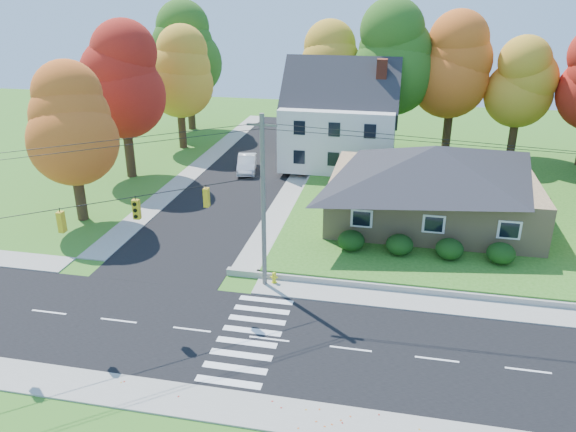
% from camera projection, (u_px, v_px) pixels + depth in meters
% --- Properties ---
extents(ground, '(120.00, 120.00, 0.00)m').
position_uv_depth(ground, '(269.00, 339.00, 27.49)').
color(ground, '#3D7923').
extents(road_main, '(90.00, 8.00, 0.02)m').
position_uv_depth(road_main, '(269.00, 339.00, 27.49)').
color(road_main, black).
rests_on(road_main, ground).
extents(road_cross, '(8.00, 44.00, 0.02)m').
position_uv_depth(road_cross, '(250.00, 169.00, 52.48)').
color(road_cross, black).
rests_on(road_cross, ground).
extents(sidewalk_north, '(90.00, 2.00, 0.08)m').
position_uv_depth(sidewalk_north, '(289.00, 288.00, 31.99)').
color(sidewalk_north, '#9C9A90').
rests_on(sidewalk_north, ground).
extents(sidewalk_south, '(90.00, 2.00, 0.08)m').
position_uv_depth(sidewalk_south, '(241.00, 409.00, 22.95)').
color(sidewalk_south, '#9C9A90').
rests_on(sidewalk_south, ground).
extents(lawn, '(30.00, 30.00, 0.50)m').
position_uv_depth(lawn, '(492.00, 202.00, 43.96)').
color(lawn, '#3D7923').
rests_on(lawn, ground).
extents(ranch_house, '(14.60, 10.60, 5.40)m').
position_uv_depth(ranch_house, '(433.00, 182.00, 39.21)').
color(ranch_house, tan).
rests_on(ranch_house, lawn).
extents(colonial_house, '(10.40, 8.40, 9.60)m').
position_uv_depth(colonial_house, '(340.00, 120.00, 51.04)').
color(colonial_house, silver).
rests_on(colonial_house, lawn).
extents(hedge_row, '(10.70, 1.70, 1.27)m').
position_uv_depth(hedge_row, '(424.00, 247.00, 34.52)').
color(hedge_row, '#163A10').
rests_on(hedge_row, lawn).
extents(traffic_infrastructure, '(38.10, 10.66, 10.00)m').
position_uv_depth(traffic_infrastructure, '(271.00, 232.00, 26.76)').
color(traffic_infrastructure, '#666059').
rests_on(traffic_infrastructure, ground).
extents(tree_lot_0, '(6.72, 6.72, 12.51)m').
position_uv_depth(tree_lot_0, '(328.00, 69.00, 55.41)').
color(tree_lot_0, '#3F2A19').
rests_on(tree_lot_0, lawn).
extents(tree_lot_1, '(7.84, 7.84, 14.60)m').
position_uv_depth(tree_lot_1, '(390.00, 58.00, 52.89)').
color(tree_lot_1, '#3F2A19').
rests_on(tree_lot_1, lawn).
extents(tree_lot_2, '(7.28, 7.28, 13.56)m').
position_uv_depth(tree_lot_2, '(454.00, 65.00, 52.92)').
color(tree_lot_2, '#3F2A19').
rests_on(tree_lot_2, lawn).
extents(tree_lot_3, '(6.16, 6.16, 11.47)m').
position_uv_depth(tree_lot_3, '(521.00, 83.00, 51.40)').
color(tree_lot_3, '#3F2A19').
rests_on(tree_lot_3, lawn).
extents(tree_west_0, '(6.16, 6.16, 11.47)m').
position_uv_depth(tree_west_0, '(69.00, 124.00, 38.76)').
color(tree_west_0, '#3F2A19').
rests_on(tree_west_0, ground).
extents(tree_west_1, '(7.28, 7.28, 13.56)m').
position_uv_depth(tree_west_1, '(122.00, 81.00, 47.48)').
color(tree_west_1, '#3F2A19').
rests_on(tree_west_1, ground).
extents(tree_west_2, '(6.72, 6.72, 12.51)m').
position_uv_depth(tree_west_2, '(178.00, 72.00, 56.59)').
color(tree_west_2, '#3F2A19').
rests_on(tree_west_2, ground).
extents(tree_west_3, '(7.84, 7.84, 14.60)m').
position_uv_depth(tree_west_3, '(187.00, 50.00, 63.69)').
color(tree_west_3, '#3F2A19').
rests_on(tree_west_3, ground).
extents(white_car, '(2.54, 4.84, 1.52)m').
position_uv_depth(white_car, '(247.00, 164.00, 51.61)').
color(white_car, silver).
rests_on(white_car, road_cross).
extents(fire_hydrant, '(0.42, 0.33, 0.74)m').
position_uv_depth(fire_hydrant, '(274.00, 278.00, 32.45)').
color(fire_hydrant, yellow).
rests_on(fire_hydrant, ground).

